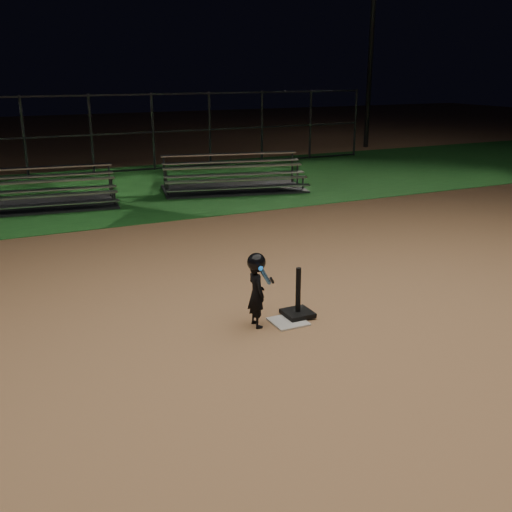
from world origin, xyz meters
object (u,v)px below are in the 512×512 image
at_px(bleacher_left, 38,200).
at_px(batting_tee, 298,307).
at_px(bleacher_right, 234,183).
at_px(home_plate, 288,322).
at_px(child_batter, 257,288).
at_px(light_pole_right, 373,25).

bearing_deg(bleacher_left, batting_tee, -67.85).
xyz_separation_m(bleacher_left, bleacher_right, (5.17, -0.08, 0.01)).
xyz_separation_m(home_plate, child_batter, (-0.43, 0.09, 0.52)).
relative_size(home_plate, bleacher_right, 0.11).
bearing_deg(child_batter, home_plate, -100.84).
distance_m(batting_tee, bleacher_left, 8.94).
relative_size(bleacher_left, light_pole_right, 0.47).
relative_size(home_plate, light_pole_right, 0.05).
height_order(home_plate, light_pole_right, light_pole_right).
xyz_separation_m(home_plate, bleacher_right, (2.98, 8.65, 0.18)).
height_order(child_batter, bleacher_left, child_batter).
height_order(home_plate, bleacher_right, bleacher_right).
relative_size(home_plate, child_batter, 0.45).
bearing_deg(light_pole_right, bleacher_right, -145.08).
relative_size(child_batter, bleacher_left, 0.26).
relative_size(batting_tee, bleacher_left, 0.18).
distance_m(batting_tee, child_batter, 0.75).
xyz_separation_m(child_batter, bleacher_left, (-1.76, 8.64, -0.35)).
relative_size(home_plate, bleacher_left, 0.12).
relative_size(child_batter, bleacher_right, 0.24).
distance_m(child_batter, bleacher_right, 9.22).
bearing_deg(bleacher_right, bleacher_left, -168.41).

